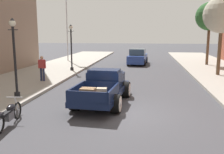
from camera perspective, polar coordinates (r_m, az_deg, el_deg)
ground_plane at (r=10.52m, az=1.72°, el=-8.16°), size 140.00×140.00×0.00m
hotrod_truck_navy at (r=11.96m, az=-1.81°, el=-2.18°), size 2.42×5.03×1.58m
motorcycle_parked at (r=9.69m, az=-22.58°, el=-7.83°), size 0.62×2.12×0.93m
car_background_blue at (r=26.57m, az=5.91°, el=4.57°), size 2.11×4.42×1.65m
pedestrian_sidewalk_left at (r=17.01m, az=-15.74°, el=2.24°), size 0.53×0.22×1.65m
street_lamp_near at (r=12.95m, az=-21.49°, el=5.37°), size 0.50×0.32×3.85m
street_lamp_far at (r=21.33m, az=-9.33°, el=7.51°), size 0.50×0.32×3.85m
flagpole at (r=29.15m, az=-9.97°, el=14.80°), size 1.74×0.16×9.16m
street_tree_second at (r=20.40m, az=23.93°, el=12.86°), size 2.71×2.71×5.82m
street_tree_third at (r=26.65m, az=21.52°, el=12.76°), size 2.74×2.74×6.11m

